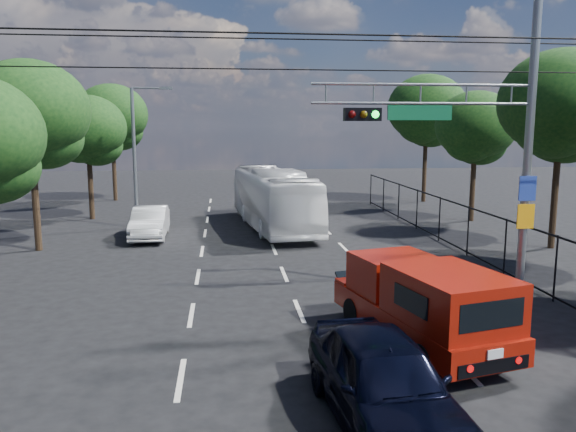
{
  "coord_description": "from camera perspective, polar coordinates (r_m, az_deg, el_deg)",
  "views": [
    {
      "loc": [
        -2.04,
        -7.02,
        5.14
      ],
      "look_at": [
        -0.38,
        7.47,
        2.8
      ],
      "focal_mm": 35.0,
      "sensor_mm": 36.0,
      "label": 1
    }
  ],
  "objects": [
    {
      "name": "lane_markings",
      "position": [
        21.73,
        -0.97,
        -4.55
      ],
      "size": [
        6.12,
        38.0,
        0.01
      ],
      "color": "beige",
      "rests_on": "ground"
    },
    {
      "name": "signal_mast",
      "position": [
        16.7,
        19.73,
        8.95
      ],
      "size": [
        6.43,
        0.39,
        9.5
      ],
      "color": "slate",
      "rests_on": "ground"
    },
    {
      "name": "streetlight_left",
      "position": [
        29.36,
        -15.03,
        6.48
      ],
      "size": [
        2.09,
        0.22,
        7.08
      ],
      "color": "slate",
      "rests_on": "ground"
    },
    {
      "name": "utility_wires",
      "position": [
        16.12,
        0.82,
        16.58
      ],
      "size": [
        22.0,
        5.04,
        0.74
      ],
      "color": "black",
      "rests_on": "ground"
    },
    {
      "name": "fence_right",
      "position": [
        21.86,
        19.78,
        -2.25
      ],
      "size": [
        0.06,
        34.03,
        2.0
      ],
      "color": "black",
      "rests_on": "ground"
    },
    {
      "name": "tree_right_c",
      "position": [
        26.04,
        26.0,
        9.52
      ],
      "size": [
        5.1,
        5.1,
        8.29
      ],
      "color": "black",
      "rests_on": "ground"
    },
    {
      "name": "tree_right_d",
      "position": [
        32.01,
        18.52,
        8.15
      ],
      "size": [
        4.32,
        4.32,
        7.02
      ],
      "color": "black",
      "rests_on": "ground"
    },
    {
      "name": "tree_right_e",
      "position": [
        39.48,
        13.92,
        10.02
      ],
      "size": [
        5.28,
        5.28,
        8.58
      ],
      "color": "black",
      "rests_on": "ground"
    },
    {
      "name": "tree_left_c",
      "position": [
        25.26,
        -24.7,
        8.88
      ],
      "size": [
        4.8,
        4.8,
        7.8
      ],
      "color": "black",
      "rests_on": "ground"
    },
    {
      "name": "tree_left_d",
      "position": [
        32.87,
        -19.63,
        7.87
      ],
      "size": [
        4.2,
        4.2,
        6.83
      ],
      "color": "black",
      "rests_on": "ground"
    },
    {
      "name": "tree_left_e",
      "position": [
        40.75,
        -17.43,
        9.27
      ],
      "size": [
        4.92,
        4.92,
        7.99
      ],
      "color": "black",
      "rests_on": "ground"
    },
    {
      "name": "red_pickup",
      "position": [
        13.66,
        13.42,
        -8.39
      ],
      "size": [
        3.16,
        5.76,
        2.04
      ],
      "color": "black",
      "rests_on": "ground"
    },
    {
      "name": "navy_hatchback",
      "position": [
        10.18,
        9.77,
        -16.23
      ],
      "size": [
        2.25,
        4.86,
        1.61
      ],
      "primitive_type": "imported",
      "rotation": [
        0.0,
        0.0,
        0.08
      ],
      "color": "black",
      "rests_on": "ground"
    },
    {
      "name": "white_bus",
      "position": [
        28.62,
        -1.49,
        1.81
      ],
      "size": [
        3.8,
        10.95,
        2.99
      ],
      "primitive_type": "imported",
      "rotation": [
        0.0,
        0.0,
        0.12
      ],
      "color": "silver",
      "rests_on": "ground"
    },
    {
      "name": "white_van",
      "position": [
        26.8,
        -13.86,
        -0.64
      ],
      "size": [
        1.61,
        4.38,
        1.43
      ],
      "primitive_type": "imported",
      "rotation": [
        0.0,
        0.0,
        0.02
      ],
      "color": "silver",
      "rests_on": "ground"
    }
  ]
}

